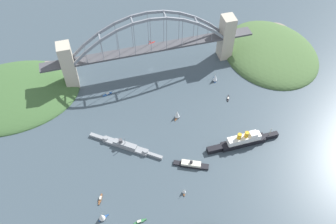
{
  "coord_description": "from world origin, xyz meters",
  "views": [
    {
      "loc": [
        67.56,
        325.22,
        310.69
      ],
      "look_at": [
        0.0,
        80.45,
        8.0
      ],
      "focal_mm": 38.1,
      "sensor_mm": 36.0,
      "label": 1
    }
  ],
  "objects_px": {
    "small_boat_5": "(177,114)",
    "naval_cruiser": "(125,145)",
    "small_boat_1": "(100,199)",
    "small_boat_8": "(102,216)",
    "small_boat_6": "(228,98)",
    "small_boat_7": "(140,222)",
    "small_boat_4": "(107,94)",
    "ocean_liner": "(243,141)",
    "harbor_arch_bridge": "(150,49)",
    "seaplane_taxiing_near_bridge": "(151,43)",
    "harbor_ferry_steamer": "(191,164)",
    "small_boat_0": "(184,191)",
    "small_boat_2": "(215,78)"
  },
  "relations": [
    {
      "from": "small_boat_1",
      "to": "naval_cruiser",
      "type": "bearing_deg",
      "value": -122.65
    },
    {
      "from": "small_boat_1",
      "to": "small_boat_4",
      "type": "bearing_deg",
      "value": -101.97
    },
    {
      "from": "small_boat_6",
      "to": "small_boat_7",
      "type": "xyz_separation_m",
      "value": [
        132.82,
        119.47,
        0.14
      ]
    },
    {
      "from": "small_boat_1",
      "to": "harbor_arch_bridge",
      "type": "bearing_deg",
      "value": -118.79
    },
    {
      "from": "small_boat_2",
      "to": "small_boat_4",
      "type": "xyz_separation_m",
      "value": [
        130.95,
        -11.97,
        -4.45
      ]
    },
    {
      "from": "harbor_arch_bridge",
      "to": "small_boat_1",
      "type": "relative_size",
      "value": 23.65
    },
    {
      "from": "naval_cruiser",
      "to": "small_boat_8",
      "type": "bearing_deg",
      "value": 64.27
    },
    {
      "from": "harbor_ferry_steamer",
      "to": "small_boat_4",
      "type": "height_order",
      "value": "harbor_ferry_steamer"
    },
    {
      "from": "harbor_arch_bridge",
      "to": "small_boat_8",
      "type": "relative_size",
      "value": 23.06
    },
    {
      "from": "small_boat_1",
      "to": "small_boat_8",
      "type": "bearing_deg",
      "value": 86.8
    },
    {
      "from": "ocean_liner",
      "to": "small_boat_5",
      "type": "bearing_deg",
      "value": -43.59
    },
    {
      "from": "ocean_liner",
      "to": "small_boat_4",
      "type": "height_order",
      "value": "ocean_liner"
    },
    {
      "from": "small_boat_5",
      "to": "naval_cruiser",
      "type": "bearing_deg",
      "value": 20.36
    },
    {
      "from": "ocean_liner",
      "to": "small_boat_6",
      "type": "height_order",
      "value": "ocean_liner"
    },
    {
      "from": "small_boat_0",
      "to": "small_boat_7",
      "type": "bearing_deg",
      "value": 19.93
    },
    {
      "from": "ocean_liner",
      "to": "small_boat_8",
      "type": "bearing_deg",
      "value": 15.47
    },
    {
      "from": "harbor_arch_bridge",
      "to": "naval_cruiser",
      "type": "bearing_deg",
      "value": 63.21
    },
    {
      "from": "small_boat_2",
      "to": "small_boat_7",
      "type": "height_order",
      "value": "small_boat_2"
    },
    {
      "from": "small_boat_0",
      "to": "small_boat_2",
      "type": "height_order",
      "value": "small_boat_2"
    },
    {
      "from": "harbor_ferry_steamer",
      "to": "small_boat_2",
      "type": "height_order",
      "value": "small_boat_2"
    },
    {
      "from": "ocean_liner",
      "to": "seaplane_taxiing_near_bridge",
      "type": "height_order",
      "value": "ocean_liner"
    },
    {
      "from": "naval_cruiser",
      "to": "small_boat_4",
      "type": "bearing_deg",
      "value": -85.73
    },
    {
      "from": "ocean_liner",
      "to": "small_boat_4",
      "type": "relative_size",
      "value": 6.95
    },
    {
      "from": "harbor_ferry_steamer",
      "to": "small_boat_2",
      "type": "distance_m",
      "value": 125.75
    },
    {
      "from": "small_boat_0",
      "to": "small_boat_8",
      "type": "distance_m",
      "value": 79.38
    },
    {
      "from": "naval_cruiser",
      "to": "small_boat_4",
      "type": "relative_size",
      "value": 6.03
    },
    {
      "from": "naval_cruiser",
      "to": "small_boat_4",
      "type": "xyz_separation_m",
      "value": [
        5.91,
        -79.12,
        -1.8
      ]
    },
    {
      "from": "small_boat_0",
      "to": "small_boat_7",
      "type": "distance_m",
      "value": 50.16
    },
    {
      "from": "ocean_liner",
      "to": "naval_cruiser",
      "type": "relative_size",
      "value": 1.15
    },
    {
      "from": "naval_cruiser",
      "to": "ocean_liner",
      "type": "bearing_deg",
      "value": 166.16
    },
    {
      "from": "seaplane_taxiing_near_bridge",
      "to": "small_boat_6",
      "type": "bearing_deg",
      "value": 117.87
    },
    {
      "from": "ocean_liner",
      "to": "small_boat_8",
      "type": "xyz_separation_m",
      "value": [
        155.38,
        42.99,
        -0.69
      ]
    },
    {
      "from": "small_boat_7",
      "to": "small_boat_8",
      "type": "xyz_separation_m",
      "value": [
        32.12,
        -11.88,
        4.33
      ]
    },
    {
      "from": "small_boat_4",
      "to": "harbor_ferry_steamer",
      "type": "bearing_deg",
      "value": 118.89
    },
    {
      "from": "harbor_arch_bridge",
      "to": "harbor_ferry_steamer",
      "type": "height_order",
      "value": "harbor_arch_bridge"
    },
    {
      "from": "seaplane_taxiing_near_bridge",
      "to": "small_boat_8",
      "type": "bearing_deg",
      "value": 65.99
    },
    {
      "from": "seaplane_taxiing_near_bridge",
      "to": "small_boat_6",
      "type": "distance_m",
      "value": 135.89
    },
    {
      "from": "harbor_ferry_steamer",
      "to": "harbor_arch_bridge",
      "type": "bearing_deg",
      "value": -87.85
    },
    {
      "from": "naval_cruiser",
      "to": "small_boat_0",
      "type": "relative_size",
      "value": 8.75
    },
    {
      "from": "small_boat_6",
      "to": "naval_cruiser",
      "type": "bearing_deg",
      "value": 15.05
    },
    {
      "from": "naval_cruiser",
      "to": "harbor_ferry_steamer",
      "type": "bearing_deg",
      "value": 146.03
    },
    {
      "from": "seaplane_taxiing_near_bridge",
      "to": "small_boat_4",
      "type": "relative_size",
      "value": 0.92
    },
    {
      "from": "ocean_liner",
      "to": "small_boat_0",
      "type": "relative_size",
      "value": 10.09
    },
    {
      "from": "naval_cruiser",
      "to": "seaplane_taxiing_near_bridge",
      "type": "height_order",
      "value": "naval_cruiser"
    },
    {
      "from": "small_boat_7",
      "to": "small_boat_5",
      "type": "bearing_deg",
      "value": -121.76
    },
    {
      "from": "ocean_liner",
      "to": "harbor_ferry_steamer",
      "type": "bearing_deg",
      "value": 10.17
    },
    {
      "from": "ocean_liner",
      "to": "small_boat_6",
      "type": "bearing_deg",
      "value": -98.41
    },
    {
      "from": "ocean_liner",
      "to": "small_boat_6",
      "type": "xyz_separation_m",
      "value": [
        -9.55,
        -64.6,
        -5.16
      ]
    },
    {
      "from": "small_boat_1",
      "to": "small_boat_8",
      "type": "relative_size",
      "value": 0.97
    },
    {
      "from": "naval_cruiser",
      "to": "small_boat_5",
      "type": "distance_m",
      "value": 68.52
    }
  ]
}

